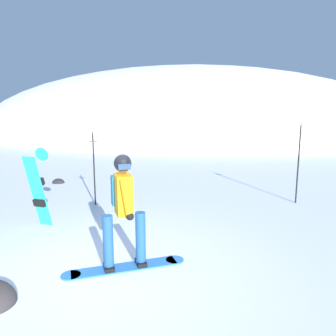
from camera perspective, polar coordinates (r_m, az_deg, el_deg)
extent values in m
plane|color=white|center=(4.99, -12.23, -17.68)|extent=(300.00, 300.00, 0.00)
ellipsoid|color=white|center=(36.60, 3.06, 6.42)|extent=(43.29, 38.96, 13.81)
cube|color=blue|center=(5.02, -7.64, -17.20)|extent=(1.45, 1.10, 0.02)
cylinder|color=blue|center=(5.20, 1.20, -16.13)|extent=(0.28, 0.28, 0.02)
cylinder|color=blue|center=(4.97, -16.98, -17.91)|extent=(0.28, 0.28, 0.02)
cube|color=black|center=(5.05, -4.85, -16.48)|extent=(0.26, 0.29, 0.06)
cube|color=black|center=(4.97, -10.49, -17.03)|extent=(0.26, 0.29, 0.06)
cylinder|color=#235699|center=(4.89, -4.92, -12.49)|extent=(0.15, 0.15, 0.82)
cylinder|color=#235699|center=(4.81, -10.64, -13.00)|extent=(0.15, 0.15, 0.82)
cube|color=#F4A314|center=(4.62, -7.96, -4.72)|extent=(0.38, 0.42, 0.58)
cylinder|color=#F4A314|center=(4.84, -8.44, -4.06)|extent=(0.20, 0.18, 0.57)
cylinder|color=#F4A314|center=(4.40, -7.43, -5.46)|extent=(0.20, 0.18, 0.57)
sphere|color=black|center=(4.93, -7.94, -6.79)|extent=(0.11, 0.11, 0.11)
sphere|color=black|center=(4.46, -6.80, -8.58)|extent=(0.11, 0.11, 0.11)
cube|color=teal|center=(4.81, -8.38, -3.91)|extent=(0.33, 0.31, 0.44)
cube|color=teal|center=(4.92, -8.55, -4.54)|extent=(0.20, 0.16, 0.20)
sphere|color=#9E7051|center=(4.53, -8.09, 0.48)|extent=(0.21, 0.21, 0.21)
sphere|color=black|center=(4.53, -8.10, 0.85)|extent=(0.25, 0.25, 0.25)
cube|color=navy|center=(4.41, -7.80, 0.21)|extent=(0.16, 0.12, 0.08)
cube|color=#23B7A3|center=(6.81, -22.25, -4.06)|extent=(0.28, 0.42, 1.47)
cylinder|color=#23B7A3|center=(6.83, -21.65, 2.30)|extent=(0.28, 0.10, 0.28)
cube|color=black|center=(6.78, -22.22, -2.19)|extent=(0.25, 0.10, 0.15)
cube|color=black|center=(6.88, -21.98, -5.78)|extent=(0.25, 0.10, 0.15)
cylinder|color=black|center=(8.05, -13.06, -0.37)|extent=(0.04, 0.04, 1.77)
cylinder|color=orange|center=(7.96, -13.26, 4.62)|extent=(0.20, 0.20, 0.02)
cone|color=black|center=(7.94, -13.33, 6.21)|extent=(0.04, 0.04, 0.08)
cylinder|color=black|center=(8.65, 22.24, 0.49)|extent=(0.04, 0.04, 1.96)
cylinder|color=orange|center=(8.56, 22.59, 5.79)|extent=(0.20, 0.20, 0.02)
cone|color=black|center=(8.55, 22.69, 7.25)|extent=(0.04, 0.04, 0.08)
ellipsoid|color=#282628|center=(11.06, -18.99, -2.53)|extent=(0.41, 0.35, 0.29)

